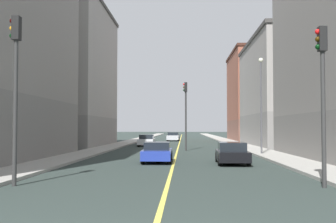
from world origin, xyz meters
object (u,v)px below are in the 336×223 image
at_px(traffic_light_left_near, 322,83).
at_px(traffic_light_right_near, 15,76).
at_px(street_lamp_left_near, 261,96).
at_px(car_blue, 157,152).
at_px(traffic_light_median_far, 186,107).
at_px(building_left_far, 260,96).
at_px(car_black, 232,153).
at_px(building_left_mid, 289,92).
at_px(building_right_midblock, 67,76).
at_px(car_silver, 173,137).
at_px(car_white, 146,141).

height_order(traffic_light_left_near, traffic_light_right_near, traffic_light_right_near).
height_order(street_lamp_left_near, car_blue, street_lamp_left_near).
relative_size(traffic_light_right_near, street_lamp_left_near, 0.85).
distance_m(traffic_light_left_near, traffic_light_median_far, 23.86).
distance_m(building_left_far, car_black, 44.70).
bearing_deg(traffic_light_median_far, building_left_far, 67.12).
xyz_separation_m(building_left_mid, building_right_midblock, (-26.34, -1.46, 1.90)).
bearing_deg(car_black, building_left_mid, 68.27).
height_order(building_left_mid, car_blue, building_left_mid).
distance_m(building_left_mid, car_black, 26.78).
xyz_separation_m(building_right_midblock, traffic_light_median_far, (13.96, -9.05, -4.12)).
xyz_separation_m(traffic_light_left_near, street_lamp_left_near, (1.02, 17.09, 0.86)).
bearing_deg(traffic_light_median_far, car_silver, 93.93).
height_order(street_lamp_left_near, car_white, street_lamp_left_near).
distance_m(street_lamp_left_near, car_silver, 34.94).
relative_size(building_right_midblock, car_blue, 4.32).
bearing_deg(traffic_light_right_near, car_white, 86.54).
relative_size(traffic_light_median_far, car_blue, 1.59).
height_order(building_left_far, car_black, building_left_far).
height_order(building_right_midblock, traffic_light_right_near, building_right_midblock).
bearing_deg(building_right_midblock, building_left_mid, 3.17).
bearing_deg(street_lamp_left_near, car_white, 124.28).
height_order(building_left_far, traffic_light_median_far, building_left_far).
distance_m(traffic_light_median_far, car_white, 10.61).
distance_m(traffic_light_median_far, car_black, 14.49).
distance_m(building_left_mid, building_right_midblock, 26.45).
height_order(building_left_mid, building_left_far, building_left_far).
bearing_deg(car_blue, traffic_light_median_far, 81.97).
xyz_separation_m(traffic_light_right_near, car_white, (1.95, 32.31, -3.43)).
distance_m(street_lamp_left_near, car_white, 18.85).
distance_m(building_left_far, traffic_light_right_near, 56.04).
bearing_deg(traffic_light_median_far, traffic_light_right_near, -105.47).
bearing_deg(building_right_midblock, car_black, -53.92).
relative_size(car_white, car_black, 0.92).
height_order(building_left_mid, car_silver, building_left_mid).
distance_m(car_white, car_blue, 22.04).
distance_m(traffic_light_right_near, street_lamp_left_near, 21.08).
bearing_deg(building_left_far, building_left_mid, -90.00).
bearing_deg(building_right_midblock, traffic_light_left_near, -59.87).
xyz_separation_m(car_blue, car_black, (4.51, -0.87, 0.01)).
bearing_deg(car_blue, building_right_midblock, 118.91).
bearing_deg(car_black, building_right_midblock, 126.08).
distance_m(building_left_far, car_white, 27.28).
xyz_separation_m(traffic_light_left_near, traffic_light_right_near, (-11.31, 0.00, 0.29)).
relative_size(building_left_mid, street_lamp_left_near, 2.59).
xyz_separation_m(building_left_mid, car_black, (-9.69, -24.31, -5.71)).
relative_size(building_right_midblock, traffic_light_median_far, 2.72).
bearing_deg(building_left_far, car_white, -129.66).
xyz_separation_m(street_lamp_left_near, car_blue, (-7.69, -6.66, -4.03)).
height_order(traffic_light_left_near, traffic_light_median_far, traffic_light_median_far).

